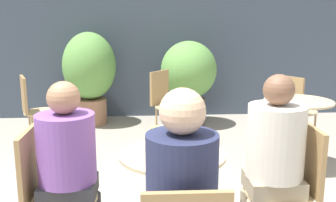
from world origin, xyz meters
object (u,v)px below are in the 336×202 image
(cafe_table_far, at_px, (297,119))
(bistro_chair_5, at_px, (34,105))
(cafe_table_near, at_px, (172,184))
(beer_glass_2, at_px, (191,142))
(beer_glass_1, at_px, (156,142))
(potted_plant_1, at_px, (189,76))
(bistro_chair_3, at_px, (166,99))
(beer_glass_0, at_px, (164,137))
(seated_person_2, at_px, (273,153))
(potted_plant_0, at_px, (90,72))
(seated_person_0, at_px, (70,159))
(bistro_chair_0, at_px, (46,185))
(bistro_chair_2, at_px, (294,180))
(bistro_chair_4, at_px, (294,105))
(seated_person_1, at_px, (182,196))

(cafe_table_far, relative_size, bistro_chair_5, 0.82)
(cafe_table_near, distance_m, beer_glass_2, 0.32)
(beer_glass_1, height_order, beer_glass_2, beer_glass_1)
(bistro_chair_5, relative_size, potted_plant_1, 0.72)
(bistro_chair_3, relative_size, bistro_chair_5, 1.00)
(beer_glass_0, height_order, beer_glass_1, beer_glass_1)
(seated_person_2, relative_size, potted_plant_0, 0.90)
(cafe_table_far, distance_m, potted_plant_0, 3.03)
(beer_glass_2, bearing_deg, seated_person_0, 175.44)
(bistro_chair_0, distance_m, potted_plant_0, 3.40)
(bistro_chair_2, distance_m, beer_glass_1, 0.94)
(beer_glass_0, xyz_separation_m, beer_glass_1, (-0.05, -0.18, 0.02))
(bistro_chair_3, relative_size, potted_plant_0, 0.65)
(bistro_chair_2, height_order, bistro_chair_4, same)
(seated_person_2, relative_size, potted_plant_1, 0.99)
(cafe_table_far, relative_size, beer_glass_2, 3.96)
(cafe_table_far, bearing_deg, seated_person_0, -144.10)
(bistro_chair_2, bearing_deg, potted_plant_1, -173.97)
(bistro_chair_0, xyz_separation_m, beer_glass_0, (0.74, 0.10, 0.27))
(cafe_table_far, bearing_deg, beer_glass_2, -130.14)
(cafe_table_near, bearing_deg, bistro_chair_4, 52.57)
(bistro_chair_2, distance_m, bistro_chair_4, 2.30)
(bistro_chair_2, distance_m, potted_plant_0, 3.83)
(bistro_chair_0, xyz_separation_m, potted_plant_1, (1.29, 3.23, 0.19))
(bistro_chair_3, bearing_deg, bistro_chair_4, -68.27)
(seated_person_0, height_order, beer_glass_1, seated_person_0)
(seated_person_1, height_order, beer_glass_2, seated_person_1)
(bistro_chair_2, xyz_separation_m, seated_person_0, (-1.43, 0.02, 0.17))
(bistro_chair_2, height_order, potted_plant_1, potted_plant_1)
(beer_glass_2, bearing_deg, seated_person_2, 4.39)
(bistro_chair_5, relative_size, seated_person_2, 0.72)
(beer_glass_0, bearing_deg, seated_person_0, -170.07)
(cafe_table_near, height_order, seated_person_0, seated_person_0)
(cafe_table_near, xyz_separation_m, beer_glass_1, (-0.10, -0.07, 0.30))
(seated_person_2, distance_m, beer_glass_2, 0.54)
(potted_plant_0, bearing_deg, bistro_chair_0, -87.61)
(seated_person_1, bearing_deg, cafe_table_far, -122.84)
(potted_plant_1, bearing_deg, beer_glass_1, -100.27)
(bistro_chair_4, relative_size, seated_person_2, 0.72)
(beer_glass_0, relative_size, potted_plant_0, 0.11)
(bistro_chair_3, height_order, seated_person_0, seated_person_0)
(bistro_chair_2, height_order, seated_person_1, seated_person_1)
(cafe_table_far, bearing_deg, bistro_chair_0, -146.09)
(potted_plant_0, bearing_deg, bistro_chair_4, -26.32)
(beer_glass_0, relative_size, beer_glass_2, 0.80)
(seated_person_1, xyz_separation_m, beer_glass_1, (-0.09, 0.57, 0.07))
(cafe_table_far, distance_m, beer_glass_1, 2.20)
(bistro_chair_4, bearing_deg, beer_glass_2, 113.55)
(bistro_chair_3, distance_m, seated_person_2, 2.67)
(cafe_table_far, distance_m, seated_person_0, 2.54)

